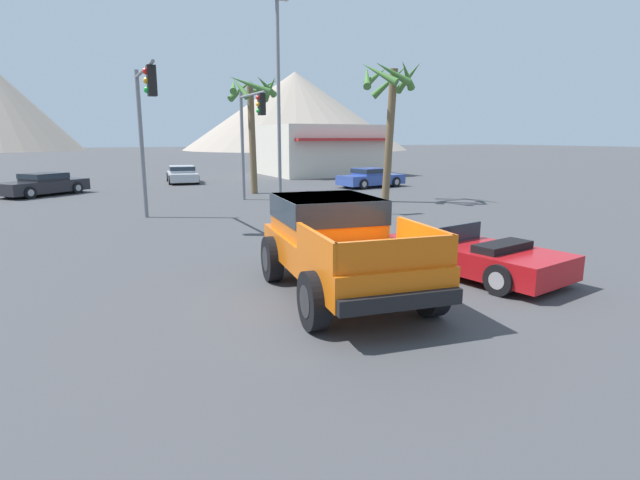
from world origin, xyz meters
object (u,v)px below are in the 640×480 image
object	(u,v)px
parked_car_silver	(182,174)
street_lamp_post	(278,87)
orange_pickup_truck	(336,239)
red_convertible_car	(474,256)
palm_tree_tall	(252,103)
traffic_light_main	(250,125)
palm_tree_short	(389,96)
parked_car_dark	(43,184)
parked_car_blue	(371,177)
traffic_light_crosswalk	(145,113)

from	to	relation	value
parked_car_silver	street_lamp_post	bearing A→B (deg)	99.65
orange_pickup_truck	street_lamp_post	size ratio (longest dim) A/B	0.63
red_convertible_car	parked_car_silver	distance (m)	26.74
parked_car_silver	palm_tree_tall	world-z (taller)	palm_tree_tall
traffic_light_main	palm_tree_tall	distance (m)	4.26
palm_tree_short	street_lamp_post	bearing A→B (deg)	-167.92
parked_car_dark	palm_tree_short	xyz separation A→B (m)	(15.01, -10.26, 4.33)
orange_pickup_truck	parked_car_silver	world-z (taller)	orange_pickup_truck
parked_car_blue	red_convertible_car	bearing A→B (deg)	-33.70
traffic_light_main	palm_tree_tall	xyz separation A→B (m)	(1.39, 3.84, 1.21)
parked_car_blue	orange_pickup_truck	bearing A→B (deg)	-42.11
palm_tree_short	parked_car_dark	bearing A→B (deg)	145.64
parked_car_blue	traffic_light_crosswalk	distance (m)	16.65
traffic_light_main	palm_tree_short	xyz separation A→B (m)	(5.95, -2.43, 1.32)
traffic_light_crosswalk	street_lamp_post	xyz separation A→B (m)	(5.07, 0.39, 1.08)
traffic_light_main	street_lamp_post	size ratio (longest dim) A/B	0.62
palm_tree_tall	palm_tree_short	distance (m)	7.76
street_lamp_post	palm_tree_tall	size ratio (longest dim) A/B	1.32
red_convertible_car	orange_pickup_truck	bearing A→B (deg)	164.15
street_lamp_post	palm_tree_short	distance (m)	6.10
traffic_light_main	palm_tree_tall	bearing A→B (deg)	160.10
red_convertible_car	traffic_light_crosswalk	distance (m)	12.12
orange_pickup_truck	street_lamp_post	world-z (taller)	street_lamp_post
orange_pickup_truck	red_convertible_car	world-z (taller)	orange_pickup_truck
parked_car_blue	traffic_light_crosswalk	xyz separation A→B (m)	(-14.13, -8.19, 3.27)
red_convertible_car	palm_tree_short	size ratio (longest dim) A/B	0.66
red_convertible_car	palm_tree_tall	distance (m)	18.67
parked_car_silver	traffic_light_crosswalk	distance (m)	17.35
traffic_light_crosswalk	palm_tree_tall	world-z (taller)	palm_tree_tall
traffic_light_main	palm_tree_short	bearing A→B (deg)	67.74
parked_car_dark	traffic_light_main	bearing A→B (deg)	-170.06
orange_pickup_truck	palm_tree_tall	distance (m)	18.71
parked_car_silver	palm_tree_short	world-z (taller)	palm_tree_short
parked_car_silver	street_lamp_post	world-z (taller)	street_lamp_post
traffic_light_crosswalk	street_lamp_post	bearing A→B (deg)	94.38
parked_car_blue	traffic_light_main	xyz separation A→B (m)	(-9.04, -4.09, 3.02)
palm_tree_short	red_convertible_car	bearing A→B (deg)	-114.60
parked_car_blue	traffic_light_main	world-z (taller)	traffic_light_main
street_lamp_post	palm_tree_short	size ratio (longest dim) A/B	1.27
traffic_light_main	palm_tree_tall	world-z (taller)	palm_tree_tall
orange_pickup_truck	parked_car_dark	xyz separation A→B (m)	(-6.23, 21.81, -0.47)
orange_pickup_truck	parked_car_blue	distance (m)	21.63
parked_car_blue	parked_car_dark	bearing A→B (deg)	-110.49
orange_pickup_truck	red_convertible_car	xyz separation A→B (m)	(3.35, -0.29, -0.64)
parked_car_dark	traffic_light_crosswalk	size ratio (longest dim) A/B	0.85
orange_pickup_truck	parked_car_dark	size ratio (longest dim) A/B	1.13
parked_car_blue	street_lamp_post	size ratio (longest dim) A/B	0.53
red_convertible_car	parked_car_dark	size ratio (longest dim) A/B	0.93
street_lamp_post	traffic_light_crosswalk	bearing A→B (deg)	-175.62
palm_tree_tall	palm_tree_short	xyz separation A→B (m)	(4.55, -6.28, 0.11)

